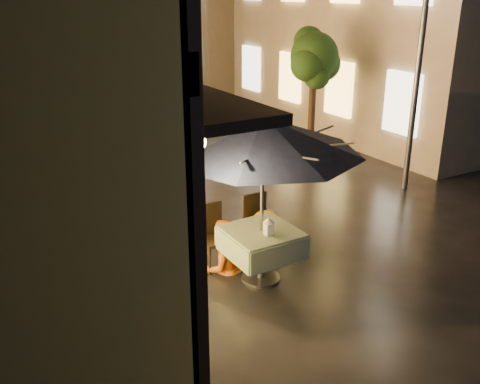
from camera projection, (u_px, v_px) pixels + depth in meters
ground at (361, 262)px, 8.22m from camera, size 90.00×90.00×0.00m
east_building_near at (412, 8)px, 15.78m from camera, size 7.30×9.30×6.80m
street_tree at (314, 60)px, 12.14m from camera, size 1.43×1.20×3.15m
streetlamp_near at (421, 46)px, 10.21m from camera, size 0.36×0.36×4.23m
streetlamp_far at (171, 18)px, 19.90m from camera, size 0.36×0.36×4.23m
cafe_table at (261, 242)px, 7.53m from camera, size 0.99×0.99×0.78m
patio_umbrella at (263, 135)px, 6.97m from camera, size 2.69×2.69×2.46m
cafe_chair_left at (212, 232)px, 7.95m from camera, size 0.42×0.42×0.97m
cafe_chair_right at (258, 221)px, 8.33m from camera, size 0.42×0.42×0.97m
table_lantern at (269, 225)px, 7.27m from camera, size 0.16×0.16×0.25m
person_orange at (222, 221)px, 7.76m from camera, size 0.75×0.58×1.54m
person_yellow at (267, 212)px, 8.17m from camera, size 1.03×0.71×1.47m
bicycle_0 at (128, 196)px, 9.64m from camera, size 1.71×0.99×0.85m
bicycle_1 at (112, 175)px, 10.69m from camera, size 1.56×0.89×0.90m
bicycle_2 at (88, 160)px, 11.80m from camera, size 1.61×1.05×0.80m
bicycle_3 at (90, 143)px, 12.84m from camera, size 1.56×0.93×0.90m
bicycle_4 at (74, 139)px, 13.34m from camera, size 1.62×0.67×0.83m
bicycle_5 at (61, 130)px, 13.91m from camera, size 1.73×0.80×1.00m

